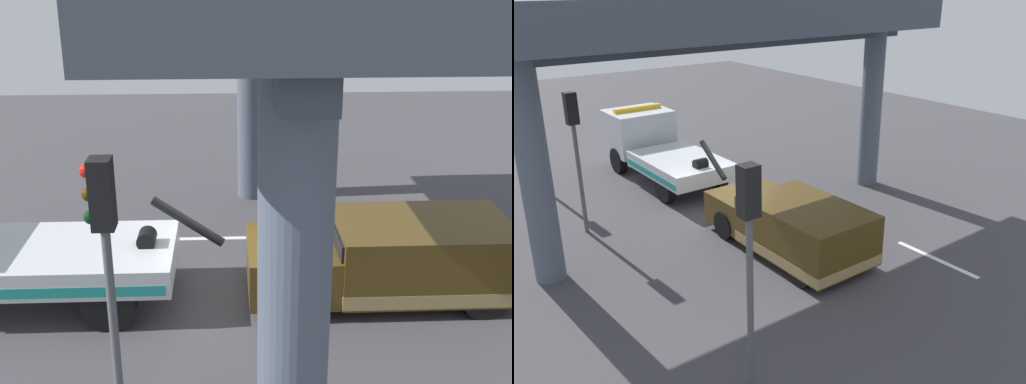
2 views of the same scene
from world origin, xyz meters
TOP-DOWN VIEW (x-y plane):
  - ground_plane at (0.00, 0.00)m, footprint 60.00×40.00m
  - lane_stripe_west at (-6.00, -2.85)m, footprint 2.60×0.16m
  - lane_stripe_mid at (0.00, -2.85)m, footprint 2.60×0.16m
  - towed_van_green at (-3.27, -0.00)m, footprint 5.20×2.22m
  - traffic_light_far at (1.52, 4.05)m, footprint 0.39×0.32m

SIDE VIEW (x-z plane):
  - ground_plane at x=0.00m, z-range -0.10..0.00m
  - lane_stripe_west at x=-6.00m, z-range 0.00..0.01m
  - lane_stripe_mid at x=0.00m, z-range 0.00..0.01m
  - towed_van_green at x=-3.27m, z-range -0.01..1.57m
  - traffic_light_far at x=1.52m, z-range 0.97..5.18m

